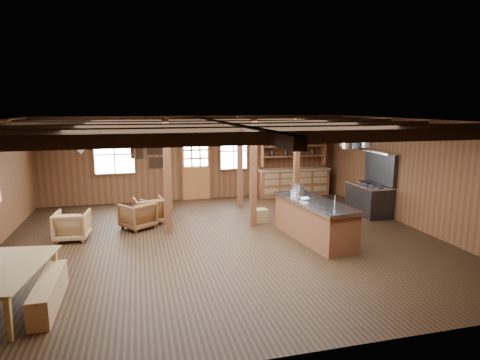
{
  "coord_description": "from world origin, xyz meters",
  "views": [
    {
      "loc": [
        -1.85,
        -8.79,
        3.12
      ],
      "look_at": [
        0.58,
        0.77,
        1.29
      ],
      "focal_mm": 30.0,
      "sensor_mm": 36.0,
      "label": 1
    }
  ],
  "objects_px": {
    "armchair_a": "(138,215)",
    "armchair_c": "(72,225)",
    "dining_table": "(7,289)",
    "kitchen_island": "(314,220)",
    "armchair_b": "(149,210)",
    "commercial_range": "(371,194)"
  },
  "relations": [
    {
      "from": "armchair_a",
      "to": "dining_table",
      "type": "bearing_deg",
      "value": 28.39
    },
    {
      "from": "kitchen_island",
      "to": "armchair_b",
      "type": "distance_m",
      "value": 4.43
    },
    {
      "from": "armchair_c",
      "to": "armchair_a",
      "type": "bearing_deg",
      "value": -154.77
    },
    {
      "from": "commercial_range",
      "to": "armchair_a",
      "type": "distance_m",
      "value": 6.61
    },
    {
      "from": "armchair_c",
      "to": "armchair_b",
      "type": "bearing_deg",
      "value": -145.88
    },
    {
      "from": "dining_table",
      "to": "kitchen_island",
      "type": "bearing_deg",
      "value": -63.67
    },
    {
      "from": "dining_table",
      "to": "armchair_a",
      "type": "height_order",
      "value": "dining_table"
    },
    {
      "from": "kitchen_island",
      "to": "armchair_c",
      "type": "relative_size",
      "value": 3.42
    },
    {
      "from": "armchair_c",
      "to": "dining_table",
      "type": "bearing_deg",
      "value": 87.78
    },
    {
      "from": "armchair_b",
      "to": "armchair_c",
      "type": "distance_m",
      "value": 2.04
    },
    {
      "from": "commercial_range",
      "to": "armchair_b",
      "type": "height_order",
      "value": "commercial_range"
    },
    {
      "from": "dining_table",
      "to": "armchair_b",
      "type": "height_order",
      "value": "armchair_b"
    },
    {
      "from": "dining_table",
      "to": "armchair_b",
      "type": "relative_size",
      "value": 2.58
    },
    {
      "from": "kitchen_island",
      "to": "armchair_b",
      "type": "height_order",
      "value": "kitchen_island"
    },
    {
      "from": "kitchen_island",
      "to": "armchair_a",
      "type": "height_order",
      "value": "kitchen_island"
    },
    {
      "from": "kitchen_island",
      "to": "armchair_b",
      "type": "bearing_deg",
      "value": 139.44
    },
    {
      "from": "armchair_a",
      "to": "armchair_b",
      "type": "distance_m",
      "value": 0.53
    },
    {
      "from": "armchair_a",
      "to": "armchair_c",
      "type": "distance_m",
      "value": 1.59
    },
    {
      "from": "kitchen_island",
      "to": "armchair_a",
      "type": "xyz_separation_m",
      "value": [
        -4.03,
        1.95,
        -0.13
      ]
    },
    {
      "from": "armchair_a",
      "to": "armchair_c",
      "type": "xyz_separation_m",
      "value": [
        -1.5,
        -0.54,
        0.0
      ]
    },
    {
      "from": "commercial_range",
      "to": "kitchen_island",
      "type": "bearing_deg",
      "value": -146.23
    },
    {
      "from": "dining_table",
      "to": "commercial_range",
      "type": "bearing_deg",
      "value": -58.44
    }
  ]
}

